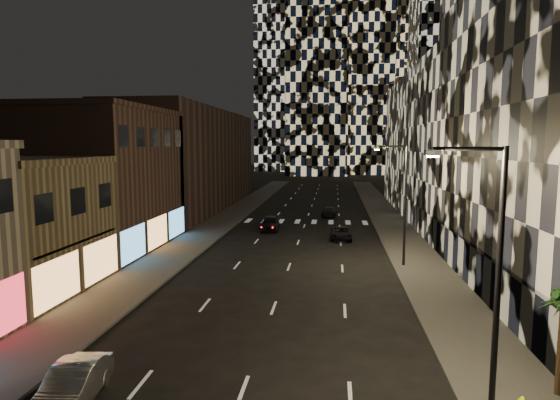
% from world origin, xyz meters
% --- Properties ---
extents(sidewalk_left, '(4.00, 120.00, 0.15)m').
position_xyz_m(sidewalk_left, '(-10.00, 50.00, 0.07)').
color(sidewalk_left, '#47443F').
rests_on(sidewalk_left, ground).
extents(sidewalk_right, '(4.00, 120.00, 0.15)m').
position_xyz_m(sidewalk_right, '(10.00, 50.00, 0.07)').
color(sidewalk_right, '#47443F').
rests_on(sidewalk_right, ground).
extents(curb_left, '(0.20, 120.00, 0.15)m').
position_xyz_m(curb_left, '(-7.90, 50.00, 0.07)').
color(curb_left, '#4C4C47').
rests_on(curb_left, ground).
extents(curb_right, '(0.20, 120.00, 0.15)m').
position_xyz_m(curb_right, '(7.90, 50.00, 0.07)').
color(curb_right, '#4C4C47').
rests_on(curb_right, ground).
extents(retail_tan, '(10.00, 10.00, 8.00)m').
position_xyz_m(retail_tan, '(-17.00, 21.00, 4.00)').
color(retail_tan, olive).
rests_on(retail_tan, ground).
extents(retail_brown, '(10.00, 15.00, 12.00)m').
position_xyz_m(retail_brown, '(-17.00, 33.50, 6.00)').
color(retail_brown, '#483129').
rests_on(retail_brown, ground).
extents(retail_filler_left, '(10.00, 40.00, 14.00)m').
position_xyz_m(retail_filler_left, '(-17.00, 60.00, 7.00)').
color(retail_filler_left, '#483129').
rests_on(retail_filler_left, ground).
extents(midrise_base, '(0.60, 25.00, 3.00)m').
position_xyz_m(midrise_base, '(12.30, 24.50, 1.50)').
color(midrise_base, '#383838').
rests_on(midrise_base, ground).
extents(midrise_filler_right, '(16.00, 40.00, 18.00)m').
position_xyz_m(midrise_filler_right, '(20.00, 57.00, 9.00)').
color(midrise_filler_right, '#232326').
rests_on(midrise_filler_right, ground).
extents(tower_center_low, '(18.00, 18.00, 95.00)m').
position_xyz_m(tower_center_low, '(-2.00, 140.00, 47.50)').
color(tower_center_low, black).
rests_on(tower_center_low, ground).
extents(streetlight_near, '(2.55, 0.25, 9.00)m').
position_xyz_m(streetlight_near, '(8.35, 10.00, 5.35)').
color(streetlight_near, black).
rests_on(streetlight_near, sidewalk_right).
extents(streetlight_far, '(2.55, 0.25, 9.00)m').
position_xyz_m(streetlight_far, '(8.35, 30.00, 5.35)').
color(streetlight_far, black).
rests_on(streetlight_far, sidewalk_right).
extents(car_silver_parked, '(1.99, 4.42, 1.41)m').
position_xyz_m(car_silver_parked, '(-5.80, 9.34, 0.70)').
color(car_silver_parked, gray).
rests_on(car_silver_parked, ground).
extents(car_dark_midlane, '(2.03, 4.65, 1.56)m').
position_xyz_m(car_dark_midlane, '(-3.50, 43.96, 0.78)').
color(car_dark_midlane, black).
rests_on(car_dark_midlane, ground).
extents(car_dark_oncoming, '(1.98, 4.33, 1.23)m').
position_xyz_m(car_dark_oncoming, '(2.72, 54.70, 0.61)').
color(car_dark_oncoming, black).
rests_on(car_dark_oncoming, ground).
extents(car_dark_rightlane, '(2.00, 4.30, 1.19)m').
position_xyz_m(car_dark_rightlane, '(4.08, 39.73, 0.60)').
color(car_dark_rightlane, black).
rests_on(car_dark_rightlane, ground).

